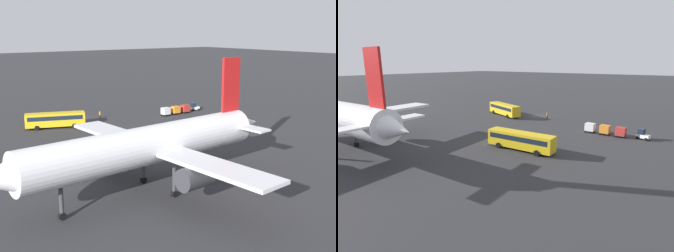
# 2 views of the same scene
# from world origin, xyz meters

# --- Properties ---
(ground_plane) EXTENTS (600.00, 600.00, 0.00)m
(ground_plane) POSITION_xyz_m (0.00, 0.00, 0.00)
(ground_plane) COLOR #2D2D30
(shuttle_bus_near) EXTENTS (12.67, 6.91, 3.27)m
(shuttle_bus_near) POSITION_xyz_m (8.46, 4.99, 1.96)
(shuttle_bus_near) COLOR gold
(shuttle_bus_near) RESTS_ON ground
(shuttle_bus_far) EXTENTS (12.45, 3.72, 3.14)m
(shuttle_bus_far) POSITION_xyz_m (-12.98, 27.60, 1.89)
(shuttle_bus_far) COLOR gold
(shuttle_bus_far) RESTS_ON ground
(baggage_tug) EXTENTS (2.62, 2.05, 2.10)m
(baggage_tug) POSITION_xyz_m (-28.45, 7.37, 0.94)
(baggage_tug) COLOR white
(baggage_tug) RESTS_ON ground
(worker_person) EXTENTS (0.38, 0.38, 1.74)m
(worker_person) POSITION_xyz_m (-3.81, 1.83, 0.87)
(worker_person) COLOR #1E1E2D
(worker_person) RESTS_ON ground
(cargo_cart_red) EXTENTS (2.00, 1.69, 2.06)m
(cargo_cart_red) POSITION_xyz_m (-24.58, 8.50, 1.19)
(cargo_cart_red) COLOR #38383D
(cargo_cart_red) RESTS_ON ground
(cargo_cart_orange) EXTENTS (2.00, 1.69, 2.06)m
(cargo_cart_orange) POSITION_xyz_m (-21.42, 8.62, 1.19)
(cargo_cart_orange) COLOR #38383D
(cargo_cart_orange) RESTS_ON ground
(cargo_cart_white) EXTENTS (2.00, 1.69, 2.06)m
(cargo_cart_white) POSITION_xyz_m (-18.26, 8.70, 1.19)
(cargo_cart_white) COLOR #38383D
(cargo_cart_white) RESTS_ON ground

